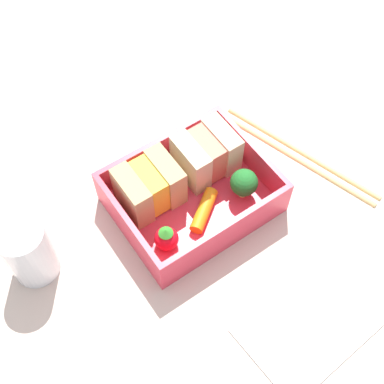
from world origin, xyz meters
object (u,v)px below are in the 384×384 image
sandwich_left (149,186)px  chopstick_pair (299,154)px  strawberry_far_left (166,238)px  broccoli_floret (244,183)px  sandwich_center_left (206,154)px  folded_napkin (315,320)px  carrot_stick_far_left (206,209)px  drinking_glass (28,251)px

sandwich_left → chopstick_pair: 19.31cm
strawberry_far_left → broccoli_floret: (10.60, 0.42, 0.86)cm
sandwich_center_left → folded_napkin: sandwich_center_left is taller
sandwich_left → broccoli_floret: bearing=-31.1°
chopstick_pair → folded_napkin: bearing=-126.0°
sandwich_center_left → folded_napkin: size_ratio=0.43×
sandwich_center_left → chopstick_pair: bearing=-22.1°
sandwich_center_left → folded_napkin: 21.46cm
strawberry_far_left → carrot_stick_far_left: bearing=8.1°
drinking_glass → chopstick_pair: bearing=-8.3°
carrot_stick_far_left → chopstick_pair: 14.52cm
carrot_stick_far_left → folded_napkin: carrot_stick_far_left is taller
chopstick_pair → drinking_glass: size_ratio=2.69×
sandwich_left → strawberry_far_left: bearing=-105.9°
sandwich_center_left → chopstick_pair: (10.83, -4.39, -3.53)cm
broccoli_floret → folded_napkin: bearing=-99.5°
folded_napkin → chopstick_pair: bearing=54.0°
strawberry_far_left → chopstick_pair: size_ratio=0.15×
strawberry_far_left → broccoli_floret: broccoli_floret is taller
chopstick_pair → folded_napkin: (-12.17, -16.71, -0.15)cm
carrot_stick_far_left → broccoli_floret: broccoli_floret is taller
sandwich_center_left → chopstick_pair: size_ratio=0.30×
strawberry_far_left → broccoli_floret: bearing=2.3°
sandwich_left → carrot_stick_far_left: 6.71cm
chopstick_pair → drinking_glass: (-32.78, 4.77, 3.62)cm
broccoli_floret → folded_napkin: broccoli_floret is taller
broccoli_floret → strawberry_far_left: bearing=-177.7°
sandwich_center_left → drinking_glass: drinking_glass is taller
sandwich_center_left → strawberry_far_left: 11.03cm
carrot_stick_far_left → folded_napkin: size_ratio=0.35×
strawberry_far_left → drinking_glass: bearing=153.9°
sandwich_left → broccoli_floret: 10.45cm
broccoli_floret → drinking_glass: (-23.25, 5.77, 0.47)cm
carrot_stick_far_left → folded_napkin: bearing=-82.0°
chopstick_pair → folded_napkin: 20.67cm
sandwich_left → broccoli_floret: size_ratio=1.64×
sandwich_left → sandwich_center_left: bearing=0.0°
carrot_stick_far_left → drinking_glass: size_ratio=0.67×
carrot_stick_far_left → broccoli_floret: bearing=-4.6°
sandwich_center_left → strawberry_far_left: size_ratio=2.00×
chopstick_pair → drinking_glass: 33.32cm
sandwich_left → sandwich_center_left: (7.64, 0.00, 0.00)cm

